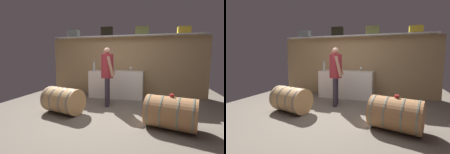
# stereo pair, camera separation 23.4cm
# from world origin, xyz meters

# --- Properties ---
(ground_plane) EXTENTS (6.40, 7.88, 0.02)m
(ground_plane) POSITION_xyz_m (0.00, 0.58, -0.01)
(ground_plane) COLOR #6C6256
(back_wall_panel) EXTENTS (5.20, 0.10, 1.94)m
(back_wall_panel) POSITION_xyz_m (0.00, 2.34, 0.97)
(back_wall_panel) COLOR tan
(back_wall_panel) RESTS_ON ground
(high_shelf_board) EXTENTS (4.78, 0.40, 0.03)m
(high_shelf_board) POSITION_xyz_m (0.00, 2.19, 1.96)
(high_shelf_board) COLOR silver
(high_shelf_board) RESTS_ON back_wall_panel
(toolcase_grey) EXTENTS (0.38, 0.24, 0.24)m
(toolcase_grey) POSITION_xyz_m (-1.79, 2.19, 2.09)
(toolcase_grey) COLOR gray
(toolcase_grey) RESTS_ON high_shelf_board
(toolcase_black) EXTENTS (0.38, 0.20, 0.29)m
(toolcase_black) POSITION_xyz_m (-0.58, 2.19, 2.12)
(toolcase_black) COLOR black
(toolcase_black) RESTS_ON high_shelf_board
(toolcase_olive) EXTENTS (0.42, 0.31, 0.26)m
(toolcase_olive) POSITION_xyz_m (0.57, 2.19, 2.10)
(toolcase_olive) COLOR olive
(toolcase_olive) RESTS_ON high_shelf_board
(toolcase_yellow) EXTENTS (0.36, 0.29, 0.20)m
(toolcase_yellow) POSITION_xyz_m (1.79, 2.19, 2.07)
(toolcase_yellow) COLOR yellow
(toolcase_yellow) RESTS_ON high_shelf_board
(work_cabinet) EXTENTS (1.69, 0.67, 0.85)m
(work_cabinet) POSITION_xyz_m (-0.19, 1.94, 0.42)
(work_cabinet) COLOR white
(work_cabinet) RESTS_ON ground
(wine_bottle_clear) EXTENTS (0.07, 0.07, 0.34)m
(wine_bottle_clear) POSITION_xyz_m (-0.87, 1.69, 0.99)
(wine_bottle_clear) COLOR #ACC1B9
(wine_bottle_clear) RESTS_ON work_cabinet
(wine_glass) EXTENTS (0.08, 0.08, 0.14)m
(wine_glass) POSITION_xyz_m (0.27, 1.92, 0.94)
(wine_glass) COLOR white
(wine_glass) RESTS_ON work_cabinet
(wine_barrel_near) EXTENTS (0.99, 0.78, 0.60)m
(wine_barrel_near) POSITION_xyz_m (1.26, -0.18, 0.29)
(wine_barrel_near) COLOR #A57247
(wine_barrel_near) RESTS_ON ground
(wine_barrel_far) EXTENTS (1.00, 0.80, 0.60)m
(wine_barrel_far) POSITION_xyz_m (-1.05, 0.13, 0.30)
(wine_barrel_far) COLOR tan
(wine_barrel_far) RESTS_ON ground
(tasting_cup) EXTENTS (0.08, 0.08, 0.05)m
(tasting_cup) POSITION_xyz_m (1.26, -0.18, 0.61)
(tasting_cup) COLOR red
(tasting_cup) RESTS_ON wine_barrel_near
(winemaker_pouring) EXTENTS (0.39, 0.48, 1.53)m
(winemaker_pouring) POSITION_xyz_m (-0.22, 0.96, 0.94)
(winemaker_pouring) COLOR #342C3C
(winemaker_pouring) RESTS_ON ground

